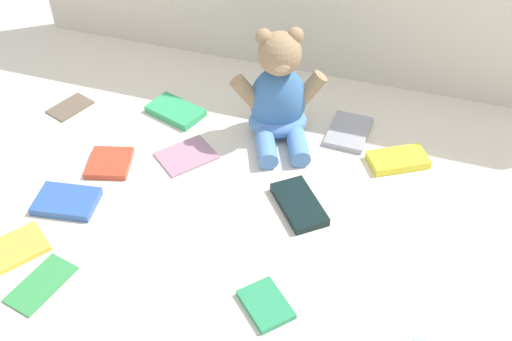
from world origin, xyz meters
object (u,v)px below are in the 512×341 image
object	(u,v)px
book_case_7	(186,156)
book_case_0	(117,338)
book_case_2	(67,201)
book_case_4	(349,132)
book_case_5	(70,106)
teddy_bear	(279,98)
book_case_6	(266,305)
book_case_3	(14,249)
book_case_11	(398,160)
book_case_1	(175,111)
book_case_9	(299,204)
book_case_10	(41,283)
book_case_8	(110,163)

from	to	relation	value
book_case_7	book_case_0	bearing A→B (deg)	137.67
book_case_2	book_case_7	xyz separation A→B (m)	(0.17, 0.21, -0.00)
book_case_4	book_case_5	size ratio (longest dim) A/B	1.26
teddy_bear	book_case_0	size ratio (longest dim) A/B	2.85
book_case_2	book_case_6	bearing A→B (deg)	67.61
book_case_3	book_case_11	size ratio (longest dim) A/B	0.93
book_case_4	book_case_7	distance (m)	0.38
book_case_5	book_case_2	bearing A→B (deg)	-40.16
book_case_1	book_case_9	bearing A→B (deg)	78.02
book_case_3	book_case_5	distance (m)	0.46
book_case_10	book_case_4	bearing A→B (deg)	65.87
book_case_0	book_case_5	distance (m)	0.68
book_case_7	book_case_10	distance (m)	0.42
book_case_0	book_case_4	xyz separation A→B (m)	(0.25, 0.65, 0.00)
book_case_9	book_case_5	bearing A→B (deg)	-53.10
book_case_10	book_case_11	xyz separation A→B (m)	(0.56, 0.53, 0.00)
book_case_8	book_case_9	xyz separation A→B (m)	(0.43, 0.00, 0.00)
book_case_1	book_case_5	size ratio (longest dim) A/B	1.30
book_case_1	book_case_11	size ratio (longest dim) A/B	1.04
book_case_0	book_case_3	world-z (taller)	book_case_0
book_case_2	book_case_6	xyz separation A→B (m)	(0.46, -0.11, -0.00)
book_case_7	book_case_8	distance (m)	0.17
book_case_5	book_case_11	bearing A→B (deg)	22.92
book_case_8	book_case_10	bearing A→B (deg)	-98.88
book_case_11	book_case_3	bearing A→B (deg)	-84.41
book_case_0	book_case_9	xyz separation A→B (m)	(0.21, 0.39, 0.00)
teddy_bear	book_case_5	size ratio (longest dim) A/B	2.57
book_case_7	book_case_6	bearing A→B (deg)	170.54
book_case_7	book_case_5	bearing A→B (deg)	24.98
book_case_11	book_case_9	bearing A→B (deg)	-71.17
book_case_11	book_case_6	bearing A→B (deg)	-50.62
teddy_bear	book_case_2	bearing A→B (deg)	-156.96
book_case_3	book_case_10	xyz separation A→B (m)	(0.09, -0.05, -0.00)
book_case_3	book_case_4	distance (m)	0.76
book_case_4	book_case_10	distance (m)	0.74
book_case_3	book_case_8	bearing A→B (deg)	-66.17
book_case_2	book_case_10	world-z (taller)	book_case_2
book_case_2	book_case_4	distance (m)	0.64
book_case_2	book_case_11	xyz separation A→B (m)	(0.62, 0.34, 0.00)
book_case_3	book_case_10	bearing A→B (deg)	-174.45
book_case_6	book_case_9	size ratio (longest dim) A/B	0.69
book_case_2	book_case_9	xyz separation A→B (m)	(0.45, 0.14, 0.00)
book_case_8	book_case_10	world-z (taller)	book_case_8
book_case_6	book_case_8	xyz separation A→B (m)	(-0.44, 0.24, 0.00)
book_case_2	book_case_8	xyz separation A→B (m)	(0.03, 0.13, -0.00)
book_case_7	book_case_4	bearing A→B (deg)	-110.58
teddy_bear	book_case_11	size ratio (longest dim) A/B	2.07
book_case_0	book_case_10	distance (m)	0.19
book_case_5	book_case_7	bearing A→B (deg)	6.04
book_case_1	book_case_7	size ratio (longest dim) A/B	1.10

